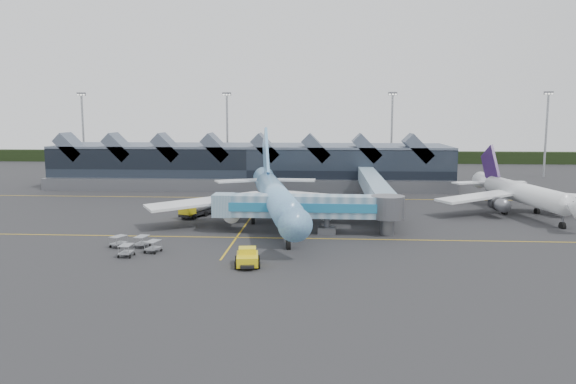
# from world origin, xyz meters

# --- Properties ---
(ground) EXTENTS (260.00, 260.00, 0.00)m
(ground) POSITION_xyz_m (0.00, 0.00, 0.00)
(ground) COLOR #252527
(ground) RESTS_ON ground
(taxi_stripes) EXTENTS (120.00, 60.00, 0.01)m
(taxi_stripes) POSITION_xyz_m (0.00, 10.00, 0.01)
(taxi_stripes) COLOR gold
(taxi_stripes) RESTS_ON ground
(tree_line_far) EXTENTS (260.00, 4.00, 4.00)m
(tree_line_far) POSITION_xyz_m (0.00, 110.00, 2.00)
(tree_line_far) COLOR black
(tree_line_far) RESTS_ON ground
(terminal) EXTENTS (90.00, 22.25, 12.52)m
(terminal) POSITION_xyz_m (-5.07, 47.35, 4.88)
(terminal) COLOR black
(terminal) RESTS_ON ground
(light_masts) EXTENTS (132.40, 42.56, 22.45)m
(light_masts) POSITION_xyz_m (21.00, 62.80, 12.49)
(light_masts) COLOR #999CA2
(light_masts) RESTS_ON ground
(main_airliner) EXTENTS (38.88, 45.29, 14.61)m
(main_airliner) POSITION_xyz_m (4.35, 2.48, 4.29)
(main_airliner) COLOR #698FD5
(main_airliner) RESTS_ON ground
(regional_jet) EXTENTS (29.82, 32.87, 11.30)m
(regional_jet) POSITION_xyz_m (44.84, 13.05, 3.58)
(regional_jet) COLOR white
(regional_jet) RESTS_ON ground
(jet_bridge) EXTENTS (26.81, 4.62, 5.56)m
(jet_bridge) POSITION_xyz_m (11.07, -4.58, 3.72)
(jet_bridge) COLOR #6791AC
(jet_bridge) RESTS_ON ground
(fuel_truck) EXTENTS (5.15, 8.33, 2.86)m
(fuel_truck) POSITION_xyz_m (-8.57, 7.54, 1.61)
(fuel_truck) COLOR black
(fuel_truck) RESTS_ON ground
(pushback_tug) EXTENTS (3.18, 4.58, 1.92)m
(pushback_tug) POSITION_xyz_m (3.43, -22.04, 0.86)
(pushback_tug) COLOR yellow
(pushback_tug) RESTS_ON ground
(baggage_carts) EXTENTS (7.12, 6.89, 1.43)m
(baggage_carts) POSITION_xyz_m (-11.30, -16.18, 0.81)
(baggage_carts) COLOR #979AA0
(baggage_carts) RESTS_ON ground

